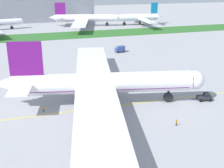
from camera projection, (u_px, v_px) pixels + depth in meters
The scene contains 12 objects.
ground_plane at pixel (96, 109), 77.58m from camera, with size 600.00×600.00×0.00m, color #9E9EA3.
apron_taxi_line at pixel (96, 108), 77.80m from camera, with size 280.00×0.36×0.01m, color yellow.
grass_median_strip at pixel (51, 36), 174.12m from camera, with size 320.00×24.00×0.10m, color #2D6628.
airliner_foreground at pixel (101, 83), 78.43m from camera, with size 55.55×89.69×17.54m.
pushback_tug at pixel (205, 97), 82.65m from camera, with size 5.77×3.19×2.23m.
ground_crew_wingwalker_port at pixel (44, 108), 75.50m from camera, with size 0.48×0.42×1.57m.
ground_crew_marshaller_front at pixel (176, 122), 68.28m from camera, with size 0.54×0.33×1.59m.
service_truck_baggage_loader at pixel (21, 60), 117.69m from camera, with size 5.77×3.34×3.22m.
service_truck_fuel_bowser at pixel (120, 49), 136.09m from camera, with size 4.66×3.11×2.86m.
parked_airliner_far_right at pixel (84, 18), 209.32m from camera, with size 48.50×78.16×16.12m.
parked_airliner_far_outer at pixel (139, 18), 214.36m from camera, with size 36.54×55.56×15.56m.
terminal_building at pixel (22, 10), 228.31m from camera, with size 108.95×20.00×18.00m, color gray.
Camera 1 is at (-16.79, -68.97, 32.25)m, focal length 47.64 mm.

